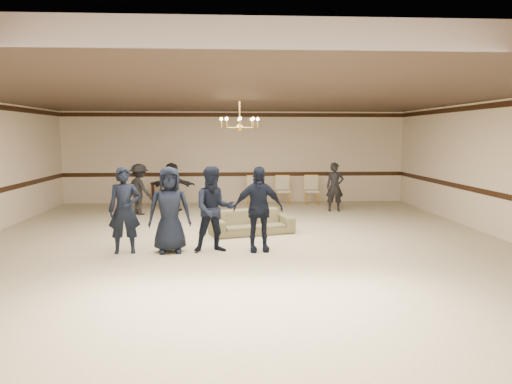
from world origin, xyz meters
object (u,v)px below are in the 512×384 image
chandelier (240,113)px  adult_right (335,187)px  settee (252,222)px  adult_mid (172,187)px  console_table (165,194)px  boy_b (170,210)px  banquet_chair_mid (283,191)px  banquet_chair_right (312,190)px  boy_a (125,210)px  adult_left (139,189)px  boy_c (214,209)px  boy_d (258,209)px  banquet_chair_left (254,191)px

chandelier → adult_right: size_ratio=0.61×
settee → adult_mid: adult_mid is taller
chandelier → console_table: 6.37m
boy_b → banquet_chair_mid: bearing=57.8°
chandelier → boy_b: chandelier is taller
chandelier → banquet_chair_mid: bearing=72.6°
banquet_chair_right → adult_mid: bearing=-161.5°
boy_a → boy_b: 0.90m
chandelier → console_table: bearing=114.0°
adult_left → adult_mid: bearing=-99.3°
boy_c → adult_mid: (-1.45, 5.62, -0.11)m
boy_c → console_table: (-1.82, 6.85, -0.48)m
boy_a → boy_d: 2.70m
adult_mid → banquet_chair_mid: size_ratio=1.54×
boy_b → banquet_chair_mid: 7.34m
boy_b → console_table: (-0.92, 6.85, -0.48)m
adult_mid → boy_d: bearing=120.4°
settee → console_table: 5.73m
boy_b → adult_mid: size_ratio=1.15×
boy_a → boy_c: (1.80, 0.00, 0.00)m
boy_b → settee: 2.57m
boy_a → settee: size_ratio=0.88×
banquet_chair_mid → banquet_chair_right: (1.00, 0.00, 0.00)m
banquet_chair_left → banquet_chair_right: size_ratio=1.00×
boy_b → boy_d: same height
boy_b → adult_left: 5.13m
adult_right → banquet_chair_right: 1.53m
adult_right → console_table: adult_right is taller
boy_c → adult_right: (3.65, 5.22, -0.11)m
boy_a → banquet_chair_mid: (3.98, 6.65, -0.38)m
adult_left → adult_right: 6.01m
boy_c → adult_mid: bearing=94.9°
adult_mid → banquet_chair_left: 2.84m
adult_left → adult_right: size_ratio=1.00×
boy_d → settee: (-0.04, 1.78, -0.59)m
adult_right → banquet_chair_right: bearing=110.5°
adult_right → banquet_chair_left: bearing=152.3°
banquet_chair_right → console_table: 5.01m
adult_left → adult_right: same height
adult_mid → banquet_chair_right: adult_mid is taller
boy_c → adult_left: boy_c is taller
console_table → boy_d: bearing=-67.4°
banquet_chair_left → settee: bearing=-90.6°
boy_b → boy_d: size_ratio=1.00×
boy_b → boy_c: 0.90m
chandelier → boy_d: (0.33, -1.48, -2.00)m
adult_mid → boy_a: bearing=94.1°
settee → adult_right: adult_right is taller
chandelier → boy_a: (-2.37, -1.48, -2.00)m
settee → chandelier: bearing=-151.3°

